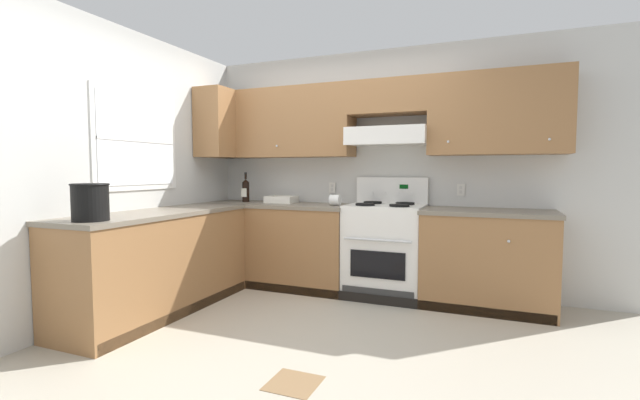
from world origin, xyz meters
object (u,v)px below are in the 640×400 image
object	(u,v)px
stove	(385,249)
wine_bottle	(246,190)
bucket	(90,201)
paper_towel_roll	(335,200)
bowl	(281,200)

from	to	relation	value
stove	wine_bottle	distance (m)	1.76
stove	bucket	size ratio (longest dim) A/B	4.44
stove	paper_towel_roll	bearing A→B (deg)	-174.32
wine_bottle	bowl	size ratio (longest dim) A/B	1.05
bowl	paper_towel_roll	xyz separation A→B (m)	(0.70, -0.14, 0.03)
stove	paper_towel_roll	size ratio (longest dim) A/B	10.75
bowl	wine_bottle	bearing A→B (deg)	-176.78
stove	bowl	world-z (taller)	stove
wine_bottle	bucket	size ratio (longest dim) A/B	1.27
bowl	bucket	world-z (taller)	bucket
bucket	paper_towel_roll	xyz separation A→B (m)	(1.16, 1.95, -0.09)
bucket	paper_towel_roll	distance (m)	2.27
bucket	bowl	bearing A→B (deg)	77.55
bowl	bucket	bearing A→B (deg)	-102.45
wine_bottle	paper_towel_roll	world-z (taller)	wine_bottle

